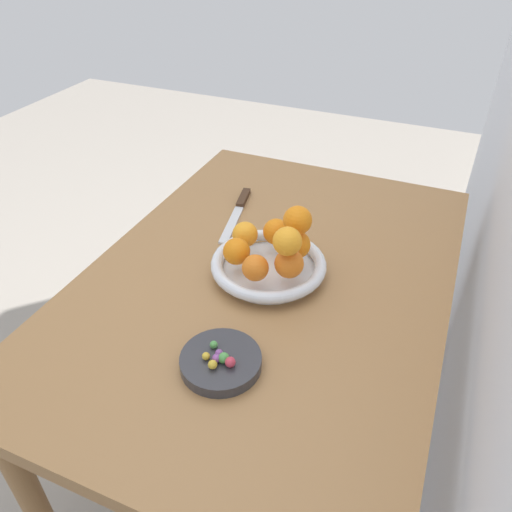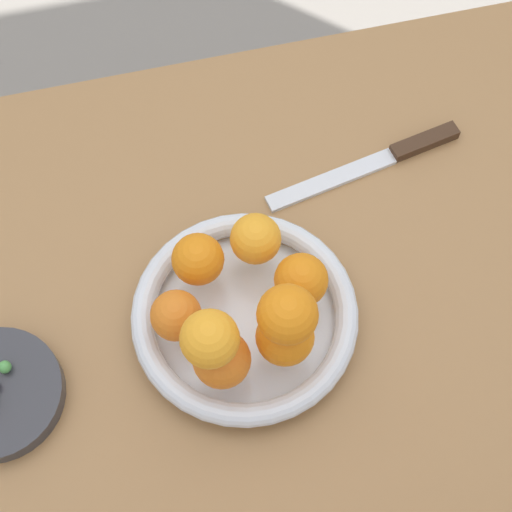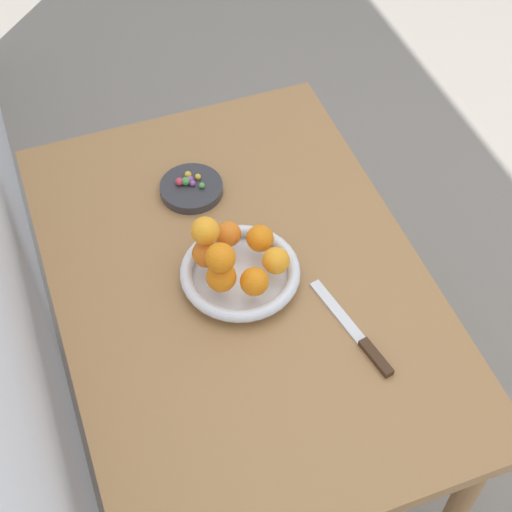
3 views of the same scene
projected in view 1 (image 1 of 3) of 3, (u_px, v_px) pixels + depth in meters
name	position (u px, v px, depth m)	size (l,w,h in m)	color
ground_plane	(265.00, 464.00, 1.53)	(6.00, 6.00, 0.00)	gray
dining_table	(268.00, 304.00, 1.14)	(1.10, 0.76, 0.74)	#9E7042
fruit_bowl	(266.00, 266.00, 1.08)	(0.25, 0.25, 0.04)	silver
candy_dish	(221.00, 362.00, 0.87)	(0.14, 0.14, 0.02)	#333338
orange_0	(296.00, 245.00, 1.06)	(0.06, 0.06, 0.06)	orange
orange_1	(276.00, 232.00, 1.10)	(0.06, 0.06, 0.06)	orange
orange_2	(245.00, 234.00, 1.09)	(0.06, 0.06, 0.06)	orange
orange_3	(237.00, 251.00, 1.04)	(0.06, 0.06, 0.06)	orange
orange_4	(255.00, 268.00, 1.00)	(0.05, 0.05, 0.05)	orange
orange_5	(289.00, 264.00, 1.00)	(0.06, 0.06, 0.06)	orange
orange_6	(298.00, 220.00, 1.02)	(0.06, 0.06, 0.06)	orange
orange_7	(287.00, 241.00, 0.96)	(0.06, 0.06, 0.06)	orange
candy_ball_0	(224.00, 358.00, 0.85)	(0.02, 0.02, 0.02)	#4C9947
candy_ball_1	(213.00, 365.00, 0.84)	(0.02, 0.02, 0.02)	gold
candy_ball_2	(223.00, 359.00, 0.85)	(0.02, 0.02, 0.02)	#4C9947
candy_ball_3	(204.00, 356.00, 0.86)	(0.01, 0.01, 0.01)	gold
candy_ball_4	(219.00, 353.00, 0.86)	(0.01, 0.01, 0.01)	#8C4C99
candy_ball_5	(217.00, 358.00, 0.85)	(0.02, 0.02, 0.02)	#8C4C99
candy_ball_6	(215.00, 345.00, 0.88)	(0.01, 0.01, 0.01)	#4C9947
candy_ball_7	(230.00, 362.00, 0.84)	(0.02, 0.02, 0.02)	#C6384C
knife	(238.00, 210.00, 1.30)	(0.26, 0.07, 0.01)	#3F2819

